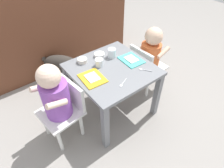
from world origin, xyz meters
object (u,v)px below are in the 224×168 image
(dining_table, at_px, (112,76))
(water_cup_left, at_px, (112,53))
(seated_child_left, at_px, (57,97))
(spoon_by_right_tray, at_px, (123,83))
(veggie_bowl_near, at_px, (99,55))
(cereal_bowl_right_side, at_px, (82,60))
(food_tray_left, at_px, (92,78))
(food_tray_right, at_px, (131,60))
(water_cup_right, at_px, (99,63))
(seated_child_right, at_px, (150,53))
(dog, at_px, (64,64))
(spoon_by_left_tray, at_px, (144,70))

(dining_table, relative_size, water_cup_left, 8.15)
(seated_child_left, relative_size, spoon_by_right_tray, 7.21)
(water_cup_left, relative_size, spoon_by_right_tray, 0.76)
(spoon_by_right_tray, bearing_deg, water_cup_left, 64.57)
(spoon_by_right_tray, bearing_deg, veggie_bowl_near, 79.78)
(dining_table, distance_m, spoon_by_right_tray, 0.21)
(cereal_bowl_right_side, bearing_deg, dining_table, -56.39)
(food_tray_left, xyz_separation_m, food_tray_right, (0.38, -0.00, 0.00))
(water_cup_right, bearing_deg, food_tray_right, -21.90)
(seated_child_right, distance_m, veggie_bowl_near, 0.48)
(seated_child_left, height_order, seated_child_right, seated_child_left)
(seated_child_left, distance_m, dog, 0.76)
(dog, bearing_deg, dining_table, -79.11)
(dining_table, bearing_deg, water_cup_left, 52.39)
(seated_child_right, height_order, food_tray_right, seated_child_right)
(dining_table, distance_m, spoon_by_left_tray, 0.26)
(seated_child_right, distance_m, spoon_by_right_tray, 0.56)
(seated_child_right, distance_m, cereal_bowl_right_side, 0.63)
(dining_table, distance_m, cereal_bowl_right_side, 0.27)
(seated_child_left, xyz_separation_m, seated_child_right, (0.92, 0.01, -0.02))
(cereal_bowl_right_side, xyz_separation_m, spoon_by_right_tray, (0.09, -0.40, -0.02))
(seated_child_left, bearing_deg, dining_table, -2.64)
(dog, distance_m, spoon_by_right_tray, 0.90)
(cereal_bowl_right_side, xyz_separation_m, spoon_by_left_tray, (0.32, -0.38, -0.02))
(cereal_bowl_right_side, bearing_deg, dog, 88.48)
(dining_table, bearing_deg, spoon_by_left_tray, -43.76)
(water_cup_left, height_order, water_cup_right, water_cup_left)
(water_cup_left, distance_m, spoon_by_left_tray, 0.31)
(water_cup_left, distance_m, cereal_bowl_right_side, 0.25)
(water_cup_right, relative_size, cereal_bowl_right_side, 0.81)
(food_tray_left, relative_size, cereal_bowl_right_side, 2.55)
(seated_child_left, xyz_separation_m, spoon_by_left_tray, (0.64, -0.19, 0.05))
(spoon_by_left_tray, height_order, spoon_by_right_tray, same)
(veggie_bowl_near, relative_size, spoon_by_right_tray, 0.87)
(seated_child_right, relative_size, food_tray_left, 3.23)
(dining_table, xyz_separation_m, water_cup_left, (0.10, 0.13, 0.11))
(food_tray_left, relative_size, veggie_bowl_near, 2.41)
(water_cup_right, bearing_deg, spoon_by_right_tray, -88.67)
(dining_table, height_order, spoon_by_left_tray, spoon_by_left_tray)
(dining_table, bearing_deg, water_cup_right, 124.31)
(cereal_bowl_right_side, bearing_deg, seated_child_left, -149.99)
(food_tray_right, relative_size, veggie_bowl_near, 2.35)
(water_cup_left, bearing_deg, spoon_by_right_tray, -115.43)
(spoon_by_right_tray, bearing_deg, water_cup_right, 91.33)
(spoon_by_left_tray, bearing_deg, food_tray_right, 85.66)
(water_cup_right, bearing_deg, seated_child_left, -170.72)
(dog, xyz_separation_m, food_tray_right, (0.32, -0.67, 0.28))
(dining_table, height_order, seated_child_left, seated_child_left)
(dog, xyz_separation_m, spoon_by_right_tray, (0.07, -0.85, 0.28))
(seated_child_left, bearing_deg, water_cup_right, 9.28)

